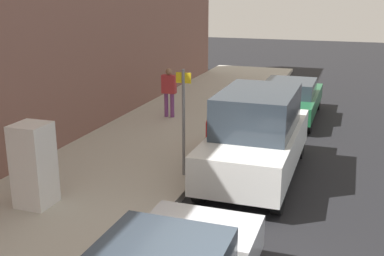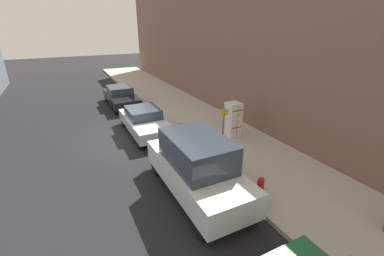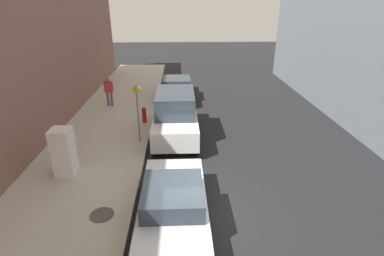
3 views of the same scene
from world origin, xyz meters
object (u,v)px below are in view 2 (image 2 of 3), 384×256
Objects in this scene: street_sign_post at (223,135)px; parked_sedan_silver at (145,121)px; fire_hydrant at (260,188)px; discarded_refrigerator at (233,119)px; parked_van_white at (197,166)px; parked_sedan_dark at (121,96)px.

parked_sedan_silver is (1.57, -5.17, -0.88)m from street_sign_post.
discarded_refrigerator is at bearing -115.37° from fire_hydrant.
street_sign_post is (2.30, 2.53, 0.56)m from discarded_refrigerator.
parked_van_white is at bearing -41.24° from fire_hydrant.
fire_hydrant is at bearing 102.23° from parked_sedan_silver.
discarded_refrigerator is at bearing 145.66° from parked_sedan_silver.
parked_van_white reaches higher than discarded_refrigerator.
parked_sedan_silver reaches higher than fire_hydrant.
parked_van_white is at bearing 90.00° from parked_sedan_dark.
parked_sedan_dark is 11.70m from parked_van_white.
fire_hydrant is (2.26, 4.76, -0.44)m from discarded_refrigerator.
discarded_refrigerator is 0.36× the size of parked_van_white.
parked_sedan_dark is at bearing -81.79° from street_sign_post.
discarded_refrigerator is 0.40× the size of parked_sedan_silver.
discarded_refrigerator reaches higher than parked_sedan_silver.
discarded_refrigerator is 3.46m from street_sign_post.
parked_sedan_silver is at bearing 90.00° from parked_sedan_dark.
street_sign_post is at bearing 98.21° from parked_sedan_dark.
street_sign_post is 11.01m from parked_sedan_dark.
street_sign_post is 0.58× the size of parked_sedan_silver.
street_sign_post is at bearing 106.88° from parked_sedan_silver.
street_sign_post reaches higher than discarded_refrigerator.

